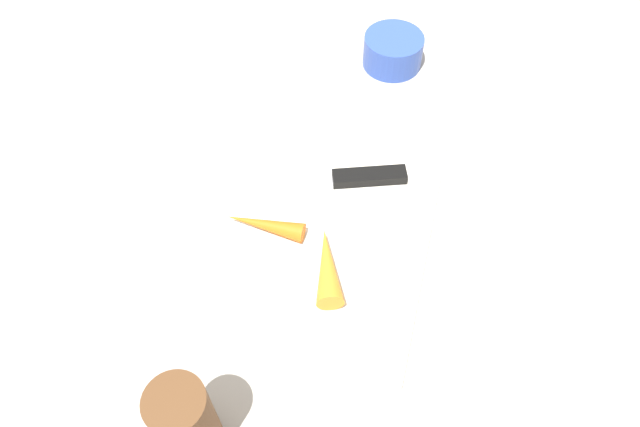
% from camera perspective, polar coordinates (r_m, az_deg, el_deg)
% --- Properties ---
extents(ground_plane, '(1.40, 1.40, 0.00)m').
position_cam_1_polar(ground_plane, '(0.71, 0.00, -0.56)').
color(ground_plane, '#ADA8A0').
extents(cutting_board, '(0.36, 0.26, 0.01)m').
position_cam_1_polar(cutting_board, '(0.71, 0.00, -0.28)').
color(cutting_board, silver).
rests_on(cutting_board, ground_plane).
extents(knife, '(0.09, 0.20, 0.01)m').
position_cam_1_polar(knife, '(0.73, 3.69, 3.42)').
color(knife, '#B7B7BC').
rests_on(knife, cutting_board).
extents(carrot_short, '(0.02, 0.09, 0.02)m').
position_cam_1_polar(carrot_short, '(0.68, -5.32, -1.07)').
color(carrot_short, orange).
rests_on(carrot_short, cutting_board).
extents(carrot_long, '(0.10, 0.06, 0.03)m').
position_cam_1_polar(carrot_long, '(0.65, 0.69, -4.96)').
color(carrot_long, orange).
rests_on(carrot_long, cutting_board).
extents(small_bowl, '(0.08, 0.08, 0.05)m').
position_cam_1_polar(small_bowl, '(0.89, 6.96, 15.11)').
color(small_bowl, '#3351B2').
rests_on(small_bowl, ground_plane).
extents(pepper_grinder, '(0.05, 0.05, 0.12)m').
position_cam_1_polar(pepper_grinder, '(0.56, -12.54, -18.97)').
color(pepper_grinder, brown).
rests_on(pepper_grinder, ground_plane).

